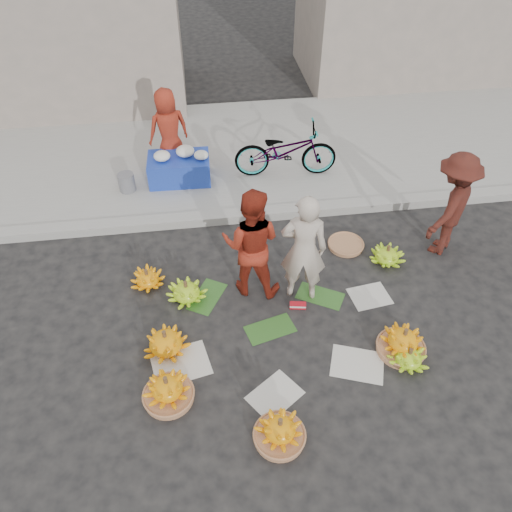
{
  "coord_description": "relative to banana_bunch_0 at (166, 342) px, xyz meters",
  "views": [
    {
      "loc": [
        -0.85,
        -4.37,
        5.26
      ],
      "look_at": [
        -0.2,
        0.51,
        0.7
      ],
      "focal_mm": 35.0,
      "sensor_mm": 36.0,
      "label": 1
    }
  ],
  "objects": [
    {
      "name": "banana_bunch_7",
      "position": [
        -0.26,
        1.21,
        -0.04
      ],
      "size": [
        0.6,
        0.6,
        0.3
      ],
      "rotation": [
        0.0,
        0.0,
        -0.41
      ],
      "color": "#FFA60C",
      "rests_on": "ground"
    },
    {
      "name": "flower_table",
      "position": [
        0.28,
        3.7,
        0.22
      ],
      "size": [
        1.1,
        0.71,
        0.63
      ],
      "rotation": [
        0.0,
        0.0,
        -0.03
      ],
      "color": "#1932A2",
      "rests_on": "sidewalk"
    },
    {
      "name": "newspaper_scatter",
      "position": [
        1.47,
        -0.45,
        -0.16
      ],
      "size": [
        3.2,
        1.8,
        0.0
      ],
      "primitive_type": null,
      "color": "silver",
      "rests_on": "ground"
    },
    {
      "name": "building_left",
      "position": [
        -2.53,
        7.55,
        1.84
      ],
      "size": [
        6.0,
        3.0,
        4.0
      ],
      "primitive_type": "cube",
      "color": "gray",
      "rests_on": "sidewalk"
    },
    {
      "name": "banana_bunch_4",
      "position": [
        2.97,
        -0.42,
        0.02
      ],
      "size": [
        0.61,
        0.61,
        0.43
      ],
      "rotation": [
        0.0,
        0.0,
        -0.07
      ],
      "color": "#9D6542",
      "rests_on": "ground"
    },
    {
      "name": "sidewalk",
      "position": [
        1.47,
        4.65,
        -0.1
      ],
      "size": [
        40.0,
        4.0,
        0.12
      ],
      "primitive_type": "cube",
      "color": "gray",
      "rests_on": "ground"
    },
    {
      "name": "curb",
      "position": [
        1.47,
        2.55,
        -0.09
      ],
      "size": [
        40.0,
        0.25,
        0.15
      ],
      "primitive_type": "cube",
      "color": "gray",
      "rests_on": "ground"
    },
    {
      "name": "vendor_red",
      "position": [
        1.22,
        0.96,
        0.68
      ],
      "size": [
        0.98,
        0.86,
        1.69
      ],
      "primitive_type": "imported",
      "rotation": [
        0.0,
        0.0,
        2.84
      ],
      "color": "#A62F19",
      "rests_on": "ground"
    },
    {
      "name": "banana_bunch_2",
      "position": [
        1.23,
        -1.39,
        0.01
      ],
      "size": [
        0.57,
        0.57,
        0.41
      ],
      "rotation": [
        0.0,
        0.0,
        0.17
      ],
      "color": "#9D6542",
      "rests_on": "ground"
    },
    {
      "name": "man_striped",
      "position": [
        4.23,
        1.42,
        0.68
      ],
      "size": [
        1.22,
        1.2,
        1.68
      ],
      "primitive_type": "imported",
      "rotation": [
        0.0,
        0.0,
        3.89
      ],
      "color": "maroon",
      "rests_on": "ground"
    },
    {
      "name": "vendor_cream",
      "position": [
        1.89,
        0.75,
        0.69
      ],
      "size": [
        0.69,
        0.53,
        1.7
      ],
      "primitive_type": "imported",
      "rotation": [
        0.0,
        0.0,
        2.93
      ],
      "color": "#C1B3A2",
      "rests_on": "ground"
    },
    {
      "name": "ground",
      "position": [
        1.47,
        0.35,
        -0.16
      ],
      "size": [
        80.0,
        80.0,
        0.0
      ],
      "primitive_type": "plane",
      "color": "black",
      "rests_on": "ground"
    },
    {
      "name": "banana_bunch_0",
      "position": [
        0.0,
        0.0,
        0.0
      ],
      "size": [
        0.67,
        0.67,
        0.37
      ],
      "rotation": [
        0.0,
        0.0,
        -0.16
      ],
      "color": "#FFA60C",
      "rests_on": "ground"
    },
    {
      "name": "bicycle",
      "position": [
        2.18,
        3.63,
        0.44
      ],
      "size": [
        0.77,
        1.87,
        0.96
      ],
      "primitive_type": "imported",
      "rotation": [
        0.0,
        0.0,
        1.5
      ],
      "color": "gray",
      "rests_on": "sidewalk"
    },
    {
      "name": "banana_bunch_1",
      "position": [
        0.02,
        -0.71,
        0.01
      ],
      "size": [
        0.59,
        0.59,
        0.42
      ],
      "rotation": [
        0.0,
        0.0,
        -0.02
      ],
      "color": "#9D6542",
      "rests_on": "ground"
    },
    {
      "name": "banana_leaves",
      "position": [
        1.37,
        0.55,
        -0.16
      ],
      "size": [
        2.0,
        1.0,
        0.0
      ],
      "primitive_type": null,
      "color": "#26561C",
      "rests_on": "ground"
    },
    {
      "name": "flower_vendor",
      "position": [
        0.14,
        4.18,
        0.71
      ],
      "size": [
        0.85,
        0.68,
        1.5
      ],
      "primitive_type": "imported",
      "rotation": [
        0.0,
        0.0,
        3.46
      ],
      "color": "#A62F19",
      "rests_on": "sidewalk"
    },
    {
      "name": "banana_bunch_6",
      "position": [
        0.29,
        0.86,
        -0.02
      ],
      "size": [
        0.61,
        0.61,
        0.33
      ],
      "rotation": [
        0.0,
        0.0,
        0.19
      ],
      "color": "#88C61C",
      "rests_on": "ground"
    },
    {
      "name": "basket_spare",
      "position": [
        2.81,
        1.64,
        -0.13
      ],
      "size": [
        0.65,
        0.65,
        0.06
      ],
      "primitive_type": "cylinder",
      "rotation": [
        0.0,
        0.0,
        -0.22
      ],
      "color": "#9D6542",
      "rests_on": "ground"
    },
    {
      "name": "grey_bucket",
      "position": [
        -0.66,
        3.49,
        0.12
      ],
      "size": [
        0.29,
        0.29,
        0.32
      ],
      "primitive_type": "cylinder",
      "color": "slate",
      "rests_on": "sidewalk"
    },
    {
      "name": "incense_stack",
      "position": [
        1.81,
        0.48,
        -0.11
      ],
      "size": [
        0.23,
        0.11,
        0.09
      ],
      "primitive_type": "cube",
      "rotation": [
        0.0,
        0.0,
        -0.18
      ],
      "color": "red",
      "rests_on": "ground"
    },
    {
      "name": "banana_bunch_3",
      "position": [
        2.99,
        -0.62,
        -0.03
      ],
      "size": [
        0.49,
        0.49,
        0.3
      ],
      "rotation": [
        0.0,
        0.0,
        -0.07
      ],
      "color": "#88C61C",
      "rests_on": "ground"
    },
    {
      "name": "banana_bunch_5",
      "position": [
        3.32,
        1.22,
        -0.02
      ],
      "size": [
        0.52,
        0.52,
        0.32
      ],
      "rotation": [
        0.0,
        0.0,
        0.06
      ],
      "color": "#88C61C",
      "rests_on": "ground"
    }
  ]
}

